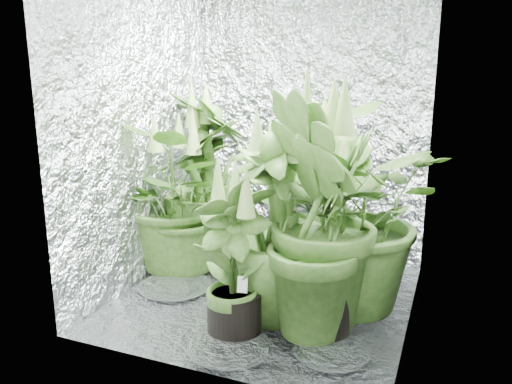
{
  "coord_description": "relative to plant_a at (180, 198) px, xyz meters",
  "views": [
    {
      "loc": [
        0.96,
        -2.5,
        1.27
      ],
      "look_at": [
        -0.06,
        0.0,
        0.63
      ],
      "focal_mm": 35.0,
      "sensor_mm": 36.0,
      "label": 1
    }
  ],
  "objects": [
    {
      "name": "ground",
      "position": [
        0.64,
        -0.15,
        -0.5
      ],
      "size": [
        1.6,
        1.6,
        0.0
      ],
      "primitive_type": "plane",
      "color": "silver",
      "rests_on": "ground"
    },
    {
      "name": "walls",
      "position": [
        0.64,
        -0.15,
        0.5
      ],
      "size": [
        1.62,
        1.62,
        2.0
      ],
      "color": "silver",
      "rests_on": "ground"
    },
    {
      "name": "plant_a",
      "position": [
        0.0,
        0.0,
        0.0
      ],
      "size": [
        1.1,
        1.1,
        1.06
      ],
      "rotation": [
        0.0,
        0.0,
        5.95
      ],
      "color": "black",
      "rests_on": "ground"
    },
    {
      "name": "plant_b",
      "position": [
        0.57,
        0.49,
        -0.06
      ],
      "size": [
        0.65,
        0.65,
        0.99
      ],
      "rotation": [
        0.0,
        0.0,
        0.6
      ],
      "color": "black",
      "rests_on": "ground"
    },
    {
      "name": "plant_c",
      "position": [
        0.96,
        0.08,
        -0.05
      ],
      "size": [
        0.66,
        0.66,
        1.0
      ],
      "rotation": [
        0.0,
        0.0,
        2.02
      ],
      "color": "black",
      "rests_on": "ground"
    },
    {
      "name": "plant_d",
      "position": [
        0.09,
        0.23,
        0.07
      ],
      "size": [
        0.88,
        0.88,
        1.23
      ],
      "rotation": [
        0.0,
        0.0,
        2.51
      ],
      "color": "black",
      "rests_on": "ground"
    },
    {
      "name": "plant_e",
      "position": [
        1.08,
        -0.15,
        0.06
      ],
      "size": [
        1.0,
        1.0,
        1.18
      ],
      "rotation": [
        0.0,
        0.0,
        3.12
      ],
      "color": "black",
      "rests_on": "ground"
    },
    {
      "name": "plant_f",
      "position": [
        0.66,
        -0.62,
        -0.1
      ],
      "size": [
        0.59,
        0.59,
        0.89
      ],
      "rotation": [
        0.0,
        0.0,
        4.09
      ],
      "color": "black",
      "rests_on": "ground"
    },
    {
      "name": "plant_g",
      "position": [
        1.04,
        -0.45,
        0.1
      ],
      "size": [
        0.79,
        0.79,
        1.28
      ],
      "rotation": [
        0.0,
        0.0,
        4.96
      ],
      "color": "black",
      "rests_on": "ground"
    },
    {
      "name": "plant_h",
      "position": [
        0.77,
        -0.35,
        0.03
      ],
      "size": [
        0.82,
        0.82,
        1.13
      ],
      "rotation": [
        0.0,
        0.0,
        5.61
      ],
      "color": "black",
      "rests_on": "ground"
    },
    {
      "name": "circulation_fan",
      "position": [
        1.24,
        0.47,
        -0.35
      ],
      "size": [
        0.18,
        0.31,
        0.36
      ],
      "rotation": [
        0.0,
        0.0,
        -0.3
      ],
      "color": "black",
      "rests_on": "ground"
    },
    {
      "name": "plant_label",
      "position": [
        0.71,
        -0.65,
        -0.2
      ],
      "size": [
        0.05,
        0.03,
        0.08
      ],
      "primitive_type": "cube",
      "rotation": [
        -0.21,
        0.0,
        0.13
      ],
      "color": "white",
      "rests_on": "plant_f"
    }
  ]
}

